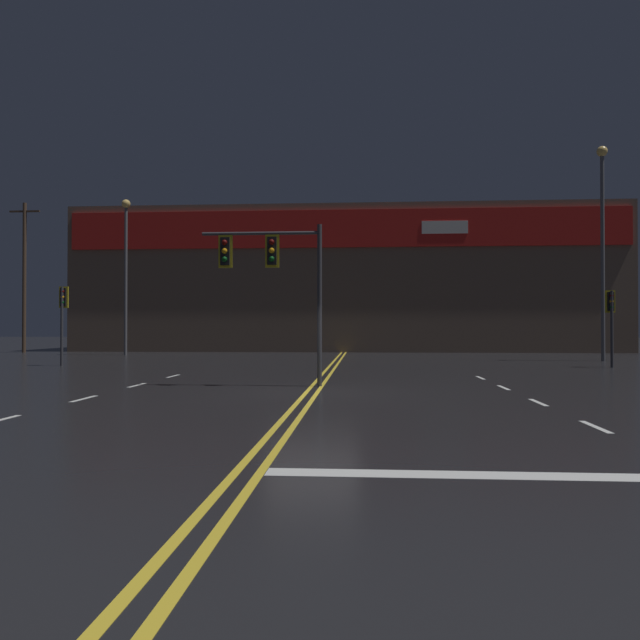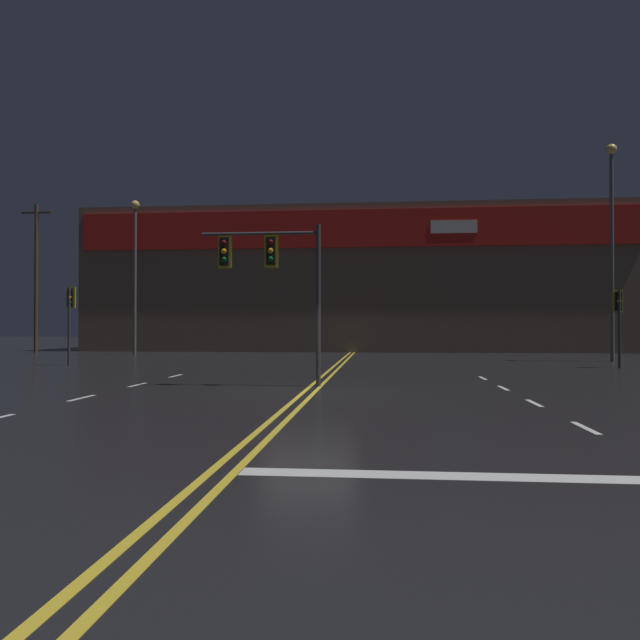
{
  "view_description": "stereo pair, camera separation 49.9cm",
  "coord_description": "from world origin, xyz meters",
  "px_view_note": "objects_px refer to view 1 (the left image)",
  "views": [
    {
      "loc": [
        1.39,
        -16.71,
        1.75
      ],
      "look_at": [
        0.0,
        3.28,
        2.0
      ],
      "focal_mm": 35.0,
      "sensor_mm": 36.0,
      "label": 1
    },
    {
      "loc": [
        1.89,
        -16.67,
        1.75
      ],
      "look_at": [
        0.0,
        3.28,
        2.0
      ],
      "focal_mm": 35.0,
      "sensor_mm": 36.0,
      "label": 2
    }
  ],
  "objects_px": {
    "traffic_signal_corner_northeast": "(611,311)",
    "streetlight_far_right": "(126,256)",
    "streetlight_near_left": "(602,227)",
    "traffic_signal_median": "(269,264)",
    "traffic_signal_corner_northwest": "(63,307)"
  },
  "relations": [
    {
      "from": "streetlight_near_left",
      "to": "traffic_signal_corner_northwest",
      "type": "bearing_deg",
      "value": -167.38
    },
    {
      "from": "traffic_signal_median",
      "to": "streetlight_near_left",
      "type": "xyz_separation_m",
      "value": [
        15.42,
        15.2,
        3.41
      ]
    },
    {
      "from": "streetlight_near_left",
      "to": "streetlight_far_right",
      "type": "bearing_deg",
      "value": 169.19
    },
    {
      "from": "streetlight_near_left",
      "to": "streetlight_far_right",
      "type": "relative_size",
      "value": 1.13
    },
    {
      "from": "traffic_signal_median",
      "to": "streetlight_near_left",
      "type": "height_order",
      "value": "streetlight_near_left"
    },
    {
      "from": "traffic_signal_corner_northeast",
      "to": "traffic_signal_median",
      "type": "bearing_deg",
      "value": -144.6
    },
    {
      "from": "traffic_signal_corner_northwest",
      "to": "streetlight_near_left",
      "type": "height_order",
      "value": "streetlight_near_left"
    },
    {
      "from": "traffic_signal_median",
      "to": "traffic_signal_corner_northeast",
      "type": "bearing_deg",
      "value": 35.4
    },
    {
      "from": "traffic_signal_corner_northwest",
      "to": "streetlight_far_right",
      "type": "distance_m",
      "value": 11.91
    },
    {
      "from": "streetlight_near_left",
      "to": "streetlight_far_right",
      "type": "height_order",
      "value": "streetlight_near_left"
    },
    {
      "from": "streetlight_far_right",
      "to": "traffic_signal_corner_northwest",
      "type": "bearing_deg",
      "value": -82.78
    },
    {
      "from": "traffic_signal_corner_northeast",
      "to": "streetlight_far_right",
      "type": "relative_size",
      "value": 0.34
    },
    {
      "from": "traffic_signal_median",
      "to": "traffic_signal_corner_northeast",
      "type": "height_order",
      "value": "traffic_signal_median"
    },
    {
      "from": "traffic_signal_corner_northwest",
      "to": "streetlight_near_left",
      "type": "bearing_deg",
      "value": 12.62
    },
    {
      "from": "streetlight_far_right",
      "to": "traffic_signal_corner_northeast",
      "type": "bearing_deg",
      "value": -22.36
    }
  ]
}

